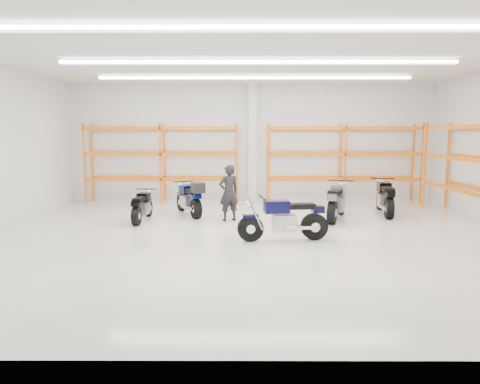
{
  "coord_description": "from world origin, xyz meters",
  "views": [
    {
      "loc": [
        -0.42,
        -10.62,
        2.59
      ],
      "look_at": [
        -0.46,
        0.5,
        1.09
      ],
      "focal_mm": 32.0,
      "sensor_mm": 36.0,
      "label": 1
    }
  ],
  "objects_px": {
    "motorcycle_back_a": "(142,207)",
    "motorcycle_back_c": "(337,202)",
    "standing_man": "(229,193)",
    "structural_column": "(252,143)",
    "motorcycle_back_d": "(385,199)",
    "motorcycle_main": "(287,220)",
    "motorcycle_back_b": "(190,199)"
  },
  "relations": [
    {
      "from": "motorcycle_back_a",
      "to": "motorcycle_back_c",
      "type": "relative_size",
      "value": 0.84
    },
    {
      "from": "standing_man",
      "to": "structural_column",
      "type": "distance_m",
      "value": 4.08
    },
    {
      "from": "motorcycle_back_c",
      "to": "motorcycle_back_d",
      "type": "bearing_deg",
      "value": 25.39
    },
    {
      "from": "motorcycle_main",
      "to": "structural_column",
      "type": "relative_size",
      "value": 0.5
    },
    {
      "from": "motorcycle_back_b",
      "to": "motorcycle_back_d",
      "type": "height_order",
      "value": "motorcycle_back_b"
    },
    {
      "from": "motorcycle_back_b",
      "to": "motorcycle_back_c",
      "type": "height_order",
      "value": "motorcycle_back_c"
    },
    {
      "from": "motorcycle_main",
      "to": "motorcycle_back_a",
      "type": "distance_m",
      "value": 4.7
    },
    {
      "from": "motorcycle_main",
      "to": "motorcycle_back_b",
      "type": "distance_m",
      "value": 4.25
    },
    {
      "from": "motorcycle_back_b",
      "to": "structural_column",
      "type": "bearing_deg",
      "value": 54.98
    },
    {
      "from": "motorcycle_back_b",
      "to": "motorcycle_back_d",
      "type": "distance_m",
      "value": 6.3
    },
    {
      "from": "motorcycle_back_a",
      "to": "motorcycle_back_b",
      "type": "bearing_deg",
      "value": 34.74
    },
    {
      "from": "standing_man",
      "to": "motorcycle_back_b",
      "type": "bearing_deg",
      "value": -58.32
    },
    {
      "from": "motorcycle_main",
      "to": "motorcycle_back_d",
      "type": "xyz_separation_m",
      "value": [
        3.53,
        3.42,
        0.01
      ]
    },
    {
      "from": "motorcycle_main",
      "to": "motorcycle_back_b",
      "type": "height_order",
      "value": "motorcycle_back_b"
    },
    {
      "from": "structural_column",
      "to": "motorcycle_back_d",
      "type": "bearing_deg",
      "value": -33.15
    },
    {
      "from": "motorcycle_back_d",
      "to": "standing_man",
      "type": "distance_m",
      "value": 5.14
    },
    {
      "from": "motorcycle_back_b",
      "to": "structural_column",
      "type": "xyz_separation_m",
      "value": [
        2.07,
        2.95,
        1.7
      ]
    },
    {
      "from": "motorcycle_main",
      "to": "motorcycle_back_d",
      "type": "distance_m",
      "value": 4.92
    },
    {
      "from": "motorcycle_back_d",
      "to": "structural_column",
      "type": "relative_size",
      "value": 0.51
    },
    {
      "from": "motorcycle_back_c",
      "to": "motorcycle_back_d",
      "type": "relative_size",
      "value": 0.97
    },
    {
      "from": "motorcycle_back_a",
      "to": "structural_column",
      "type": "height_order",
      "value": "structural_column"
    },
    {
      "from": "motorcycle_main",
      "to": "standing_man",
      "type": "distance_m",
      "value": 2.87
    },
    {
      "from": "motorcycle_back_b",
      "to": "motorcycle_back_c",
      "type": "distance_m",
      "value": 4.59
    },
    {
      "from": "motorcycle_main",
      "to": "motorcycle_back_b",
      "type": "relative_size",
      "value": 1.07
    },
    {
      "from": "structural_column",
      "to": "standing_man",
      "type": "bearing_deg",
      "value": -102.08
    },
    {
      "from": "motorcycle_back_b",
      "to": "structural_column",
      "type": "distance_m",
      "value": 3.99
    },
    {
      "from": "motorcycle_main",
      "to": "standing_man",
      "type": "bearing_deg",
      "value": 121.68
    },
    {
      "from": "standing_man",
      "to": "structural_column",
      "type": "relative_size",
      "value": 0.38
    },
    {
      "from": "standing_man",
      "to": "motorcycle_main",
      "type": "bearing_deg",
      "value": 95.64
    },
    {
      "from": "motorcycle_main",
      "to": "motorcycle_back_a",
      "type": "bearing_deg",
      "value": 150.61
    },
    {
      "from": "motorcycle_main",
      "to": "structural_column",
      "type": "xyz_separation_m",
      "value": [
        -0.7,
        6.18,
        1.73
      ]
    },
    {
      "from": "motorcycle_back_a",
      "to": "standing_man",
      "type": "relative_size",
      "value": 1.11
    }
  ]
}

